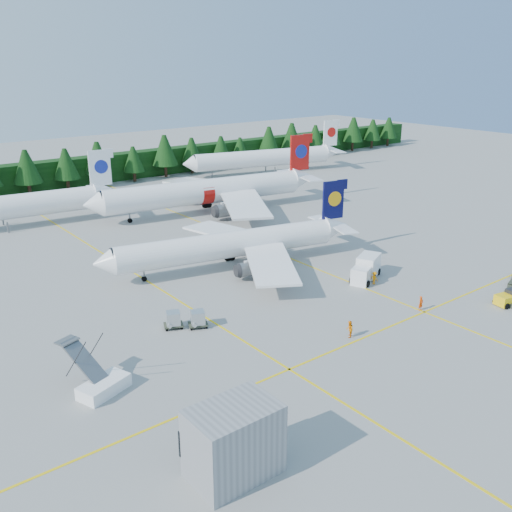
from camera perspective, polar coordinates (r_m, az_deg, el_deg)
ground at (r=65.60m, az=9.14°, el=-5.18°), size 320.00×320.00×0.00m
taxi_stripe_a at (r=72.49m, az=-10.32°, el=-2.80°), size 0.25×120.00×0.01m
taxi_stripe_b at (r=82.90m, az=1.93°, el=0.37°), size 0.25×120.00×0.01m
taxi_stripe_cross at (r=62.12m, az=13.19°, el=-6.92°), size 80.00×0.25×0.01m
treeline_hedge at (r=132.05m, az=-17.86°, el=7.99°), size 220.00×4.00×6.00m
terminal_building at (r=40.14m, az=-2.24°, el=-18.05°), size 6.00×4.00×5.20m
airliner_navy at (r=75.78m, az=-3.30°, el=0.99°), size 35.22×28.67×10.38m
airliner_red at (r=103.48m, az=-5.51°, el=6.36°), size 43.61×35.61×12.75m
airliner_far_right at (r=139.14m, az=0.25°, el=9.75°), size 40.02×12.87×11.84m
airstairs at (r=51.14m, az=-15.25°, el=-12.12°), size 4.87×6.56×3.89m
service_truck at (r=73.79m, az=10.92°, el=-1.25°), size 6.34×4.45×2.89m
baggage_tug at (r=71.50m, az=23.95°, el=-3.88°), size 3.26×2.15×1.61m
uld_pair at (r=60.40m, az=-7.06°, el=-6.23°), size 4.56×3.64×1.53m
crew_a at (r=66.56m, az=16.16°, el=-4.57°), size 0.62×0.41×1.68m
crew_b at (r=58.84m, az=9.33°, el=-7.23°), size 1.09×1.06×1.77m
crew_c at (r=72.64m, az=11.75°, el=-2.16°), size 0.48×0.69×1.64m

